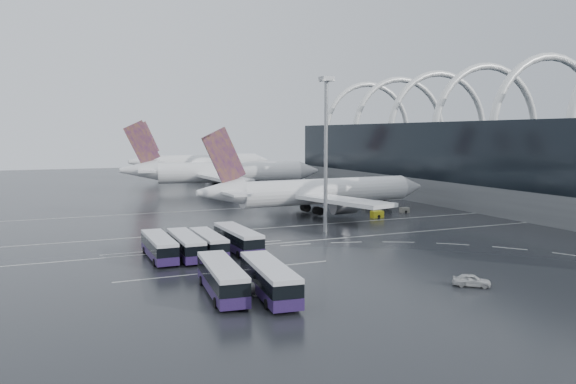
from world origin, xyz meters
name	(u,v)px	position (x,y,z in m)	size (l,w,h in m)	color
ground	(335,236)	(0.00, 0.00, 0.00)	(420.00, 420.00, 0.00)	black
terminal	(521,160)	(61.56, 19.84, 10.87)	(42.00, 160.00, 34.90)	slate
lane_marking_near	(341,238)	(0.00, -2.00, 0.01)	(120.00, 0.25, 0.01)	silver
lane_marking_mid	(305,225)	(0.00, 12.00, 0.01)	(120.00, 0.25, 0.01)	silver
lane_marking_far	(255,207)	(0.00, 40.00, 0.01)	(120.00, 0.25, 0.01)	silver
bus_bay_line_south	(227,271)	(-24.00, -16.00, 0.01)	(28.00, 0.25, 0.01)	silver
bus_bay_line_north	(196,247)	(-24.00, 0.00, 0.01)	(28.00, 0.25, 0.01)	silver
airliner_main	(316,192)	(8.54, 25.00, 4.65)	(54.84, 48.10, 18.59)	white
airliner_gate_b	(220,173)	(4.01, 81.87, 5.29)	(60.92, 54.28, 21.15)	white
airliner_gate_c	(201,163)	(12.17, 136.53, 5.45)	(60.91, 55.31, 21.79)	white
bus_row_near_a	(159,246)	(-30.57, -5.62, 1.74)	(3.11, 12.89, 3.17)	#261543
bus_row_near_b	(186,245)	(-26.95, -6.06, 1.75)	(3.23, 12.97, 3.18)	#261543
bus_row_near_c	(208,243)	(-23.45, -5.23, 1.65)	(2.98, 12.19, 3.00)	#261543
bus_row_near_d	(238,239)	(-19.01, -5.22, 1.87)	(3.54, 13.88, 3.40)	#261543
bus_row_far_a	(222,278)	(-27.58, -25.72, 1.87)	(4.43, 14.06, 3.40)	#261543
bus_row_far_b	(269,278)	(-23.06, -28.20, 1.90)	(4.58, 14.28, 3.45)	#261543
van_curve_a	(271,283)	(-22.21, -26.68, 0.90)	(2.97, 6.45, 1.79)	silver
van_curve_b	(472,280)	(-0.60, -33.85, 0.71)	(1.68, 4.18, 1.43)	silver
floodlight_mast	(326,135)	(0.23, 4.16, 16.97)	(2.07, 2.07, 26.98)	gray
gse_cart_belly_a	(377,214)	(17.82, 15.14, 0.69)	(2.52, 1.49, 1.38)	gold
gse_cart_belly_b	(368,206)	(23.43, 27.90, 0.64)	(2.34, 1.38, 1.28)	slate
gse_cart_belly_d	(404,210)	(27.31, 19.02, 0.55)	(2.01, 1.19, 1.10)	slate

